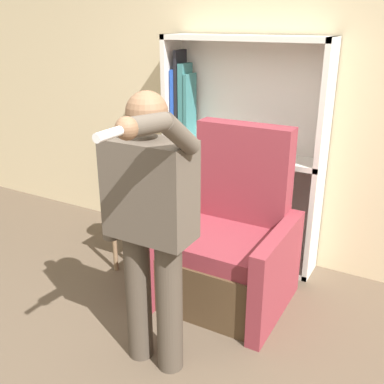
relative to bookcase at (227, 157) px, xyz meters
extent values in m
cube|color=beige|center=(0.29, 0.15, 0.54)|extent=(8.00, 0.06, 2.80)
cube|color=silver|center=(-0.51, -0.03, 0.04)|extent=(0.04, 0.28, 1.82)
cube|color=silver|center=(0.76, -0.03, 0.04)|extent=(0.04, 0.28, 1.82)
cube|color=silver|center=(0.13, 0.11, 0.04)|extent=(1.32, 0.01, 1.82)
cube|color=silver|center=(0.13, -0.03, -0.84)|extent=(1.32, 0.28, 0.04)
cube|color=silver|center=(0.13, -0.03, 0.04)|extent=(1.32, 0.28, 0.04)
cube|color=silver|center=(0.13, -0.03, 0.93)|extent=(1.32, 0.28, 0.04)
cube|color=#238438|center=(-0.45, -0.03, -0.44)|extent=(0.05, 0.16, 0.77)
cube|color=#5B99A8|center=(-0.39, -0.03, -0.56)|extent=(0.05, 0.20, 0.52)
cube|color=#BC4C56|center=(-0.35, -0.03, -0.55)|extent=(0.03, 0.17, 0.55)
cube|color=#BC4C56|center=(-0.30, -0.03, -0.48)|extent=(0.04, 0.24, 0.70)
cube|color=#1E47B2|center=(-0.46, -0.03, 0.37)|extent=(0.03, 0.17, 0.62)
cube|color=black|center=(-0.43, -0.03, 0.45)|extent=(0.03, 0.17, 0.77)
cube|color=#337070|center=(-0.38, -0.03, 0.40)|extent=(0.05, 0.16, 0.67)
cube|color=#337070|center=(-0.34, -0.03, 0.36)|extent=(0.03, 0.17, 0.59)
cube|color=#4C3823|center=(0.31, -0.69, -0.66)|extent=(0.70, 0.72, 0.41)
cube|color=maroon|center=(0.31, -0.73, -0.40)|extent=(0.66, 0.60, 0.12)
cube|color=maroon|center=(0.31, -0.37, -0.14)|extent=(0.70, 0.16, 1.04)
cube|color=maroon|center=(-0.09, -0.69, -0.54)|extent=(0.10, 0.80, 0.65)
cube|color=maroon|center=(0.70, -0.69, -0.54)|extent=(0.10, 0.80, 0.65)
cylinder|color=#473D33|center=(0.12, -1.45, -0.45)|extent=(0.15, 0.15, 0.83)
cylinder|color=#473D33|center=(0.33, -1.45, -0.45)|extent=(0.15, 0.15, 0.83)
cube|color=#51473D|center=(0.23, -1.45, 0.23)|extent=(0.47, 0.24, 0.53)
sphere|color=brown|center=(0.23, -1.45, 0.64)|extent=(0.21, 0.21, 0.21)
cylinder|color=#51473D|center=(-0.05, -1.45, 0.19)|extent=(0.09, 0.09, 0.62)
cylinder|color=#51473D|center=(0.48, -1.57, 0.58)|extent=(0.09, 0.28, 0.23)
cylinder|color=#51473D|center=(0.48, -1.81, 0.67)|extent=(0.08, 0.27, 0.10)
sphere|color=brown|center=(0.48, -1.94, 0.68)|extent=(0.09, 0.09, 0.09)
cylinder|color=white|center=(0.48, -2.04, 0.68)|extent=(0.04, 0.15, 0.04)
cube|color=#846647|center=(-0.45, -0.57, -0.22)|extent=(0.41, 0.41, 0.04)
cylinder|color=#846647|center=(-0.63, -0.74, -0.55)|extent=(0.04, 0.04, 0.63)
cylinder|color=#846647|center=(-0.28, -0.74, -0.55)|extent=(0.04, 0.04, 0.63)
cylinder|color=#846647|center=(-0.63, -0.39, -0.55)|extent=(0.04, 0.04, 0.63)
cylinder|color=#846647|center=(-0.28, -0.39, -0.55)|extent=(0.04, 0.04, 0.63)
cylinder|color=#B7B2A8|center=(-0.45, -0.57, -0.19)|extent=(0.17, 0.17, 0.02)
cylinder|color=#B7B2A8|center=(-0.45, -0.57, -0.05)|extent=(0.04, 0.04, 0.25)
cone|color=beige|center=(-0.45, -0.57, 0.16)|extent=(0.28, 0.28, 0.18)
camera|label=1|loc=(1.48, -3.24, 1.06)|focal=42.00mm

